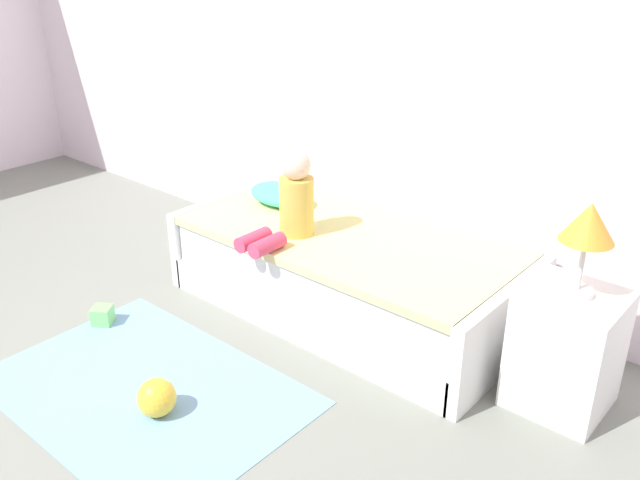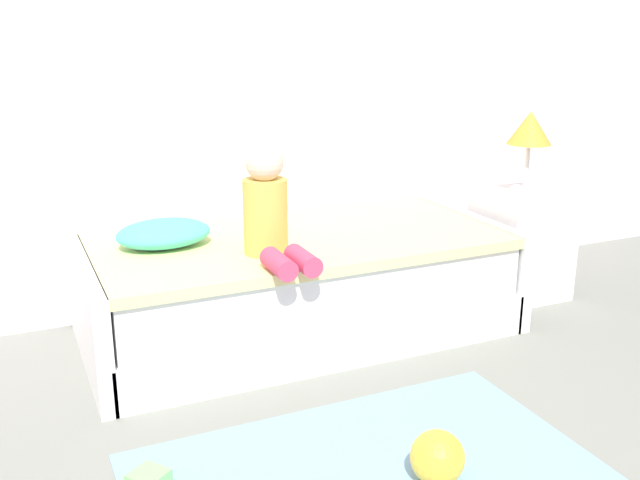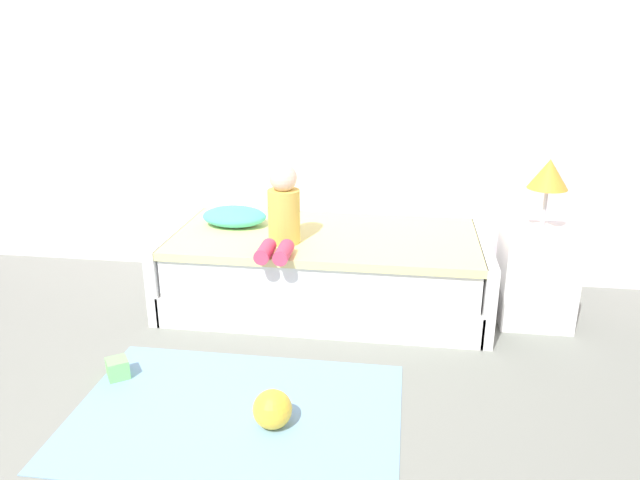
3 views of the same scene
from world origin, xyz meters
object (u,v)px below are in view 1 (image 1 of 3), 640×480
Objects in this scene: child_figure at (333,214)px; toy_block at (575,477)px; nightstand at (126,229)px; table_lamp at (110,135)px; pillow at (430,221)px; bed at (331,264)px.

child_figure is 1.68m from toy_block.
nightstand is 1.33× the size of table_lamp.
toy_block is at bearing -57.12° from pillow.
table_lamp is at bearing -176.74° from pillow.
table_lamp is (0.00, 0.00, 0.64)m from nightstand.
pillow is at bearing 122.88° from toy_block.
nightstand is at bearing -179.63° from bed.
table_lamp reaches higher than pillow.
child_figure is (1.41, -0.22, -0.23)m from table_lamp.
child_figure is at bearing -74.46° from bed.
table_lamp is 1.45m from child_figure.
pillow is at bearing 33.53° from child_figure.
pillow reaches higher than bed.
toy_block is at bearing -22.36° from nightstand.
bed is at bearing -169.86° from pillow.
child_figure is 0.61m from pillow.
table_lamp is 1.02× the size of pillow.
toy_block is (1.28, -0.89, -0.63)m from child_figure.
nightstand is at bearing 0.00° from table_lamp.
toy_block is (2.70, -1.11, -0.23)m from nightstand.
child_figure is 3.51× the size of toy_block.
bed is 4.80× the size of pillow.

